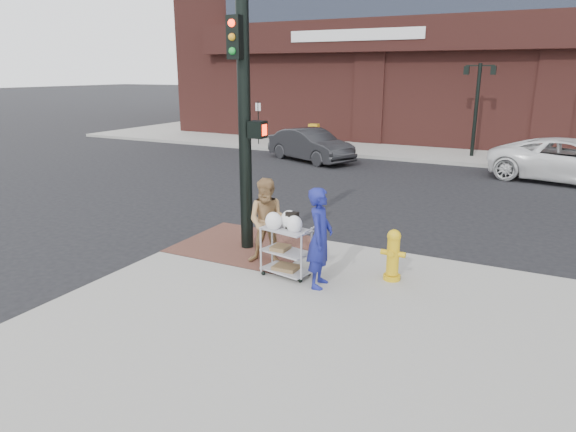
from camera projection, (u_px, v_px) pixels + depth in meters
The scene contains 13 objects.
ground at pixel (248, 270), 10.28m from camera, with size 220.00×220.00×0.00m, color black.
brick_curb_ramp at pixel (246, 245), 11.27m from camera, with size 2.80×2.40×0.01m, color brown.
lamp_post at pixel (477, 100), 22.39m from camera, with size 1.32×0.22×4.00m.
parking_sign at pixel (258, 123), 26.51m from camera, with size 0.05×0.05×2.20m, color black.
traffic_signal_pole at pixel (245, 122), 10.38m from camera, with size 0.61×0.51×5.00m.
woman_blue at pixel (320, 238), 8.91m from camera, with size 0.65×0.43×1.79m, color navy.
pedestrian_tan at pixel (268, 221), 10.01m from camera, with size 0.83×0.65×1.71m, color #9F784A.
sedan_dark at pixel (310, 145), 22.42m from camera, with size 1.50×4.29×1.41m, color black.
minivan_white at pixel (573, 161), 18.09m from camera, with size 2.54×5.51×1.53m, color white.
utility_cart at pixel (286, 247), 9.45m from camera, with size 0.97×0.66×1.23m.
fire_hydrant at pixel (393, 254), 9.28m from camera, with size 0.45×0.32×0.96m.
newsbox_yellow at pixel (314, 135), 25.80m from camera, with size 0.47×0.43×1.12m, color gold.
newsbox_blue at pixel (302, 138), 25.53m from camera, with size 0.40×0.36×0.95m, color navy.
Camera 1 is at (5.08, -8.18, 3.84)m, focal length 32.00 mm.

